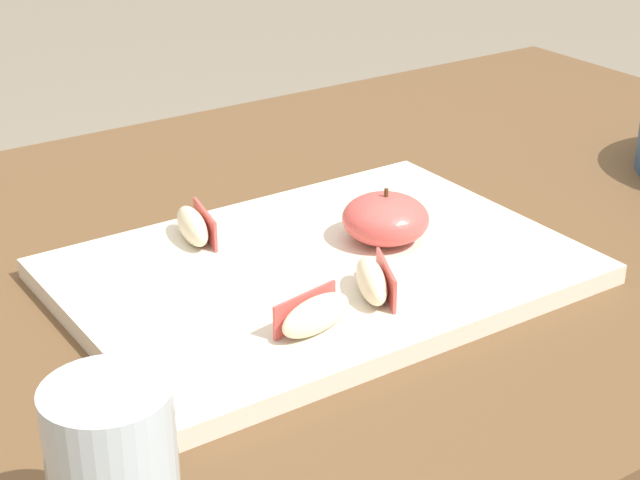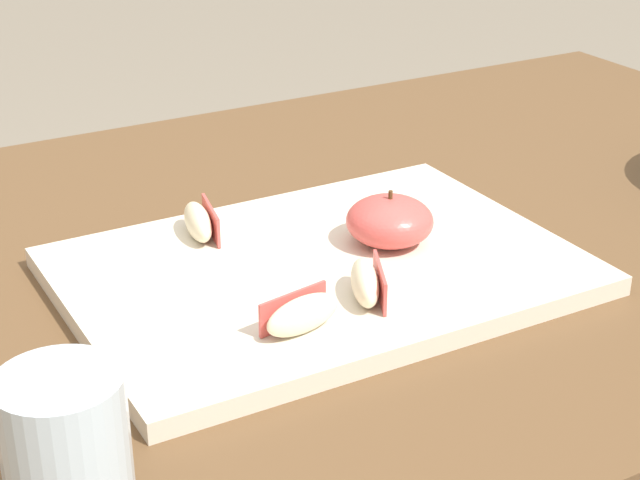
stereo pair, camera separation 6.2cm
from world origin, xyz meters
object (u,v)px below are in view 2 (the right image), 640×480
at_px(apple_half_skin_up, 390,221).
at_px(apple_wedge_front, 199,222).
at_px(drinking_glass_water, 68,463).
at_px(cutting_board, 320,271).
at_px(apple_wedge_right, 366,283).
at_px(apple_wedge_left, 302,314).

xyz_separation_m(apple_half_skin_up, apple_wedge_front, (-0.13, 0.09, -0.01)).
bearing_deg(drinking_glass_water, cutting_board, 37.55).
relative_size(apple_wedge_right, drinking_glass_water, 0.62).
xyz_separation_m(apple_wedge_right, drinking_glass_water, (-0.27, -0.13, 0.02)).
relative_size(cutting_board, drinking_glass_water, 3.87).
bearing_deg(apple_wedge_right, apple_wedge_left, -163.87).
bearing_deg(drinking_glass_water, apple_wedge_front, 56.02).
bearing_deg(apple_half_skin_up, cutting_board, -176.95).
bearing_deg(apple_wedge_front, apple_wedge_right, -68.38).
distance_m(apple_wedge_right, apple_wedge_left, 0.07).
xyz_separation_m(cutting_board, apple_half_skin_up, (0.07, 0.00, 0.03)).
bearing_deg(apple_wedge_left, apple_wedge_right, 16.13).
bearing_deg(apple_wedge_front, drinking_glass_water, -123.98).
bearing_deg(apple_wedge_right, apple_half_skin_up, 47.39).
height_order(apple_half_skin_up, drinking_glass_water, drinking_glass_water).
xyz_separation_m(cutting_board, apple_wedge_left, (-0.07, -0.09, 0.02)).
xyz_separation_m(apple_half_skin_up, apple_wedge_left, (-0.13, -0.09, -0.01)).
bearing_deg(cutting_board, apple_wedge_left, -125.89).
bearing_deg(apple_wedge_front, apple_half_skin_up, -33.80).
bearing_deg(apple_wedge_left, apple_wedge_front, 90.05).
xyz_separation_m(cutting_board, apple_wedge_front, (-0.07, 0.09, 0.02)).
bearing_deg(apple_wedge_left, drinking_glass_water, -150.32).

